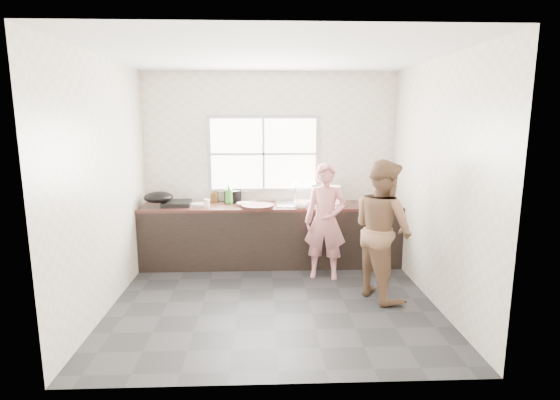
{
  "coord_description": "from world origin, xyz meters",
  "views": [
    {
      "loc": [
        -0.11,
        -4.7,
        2.06
      ],
      "look_at": [
        0.1,
        0.65,
        1.05
      ],
      "focal_mm": 28.0,
      "sensor_mm": 36.0,
      "label": 1
    }
  ],
  "objects_px": {
    "bottle_brown_short": "(230,197)",
    "dish_rack": "(328,194)",
    "bowl_held": "(301,205)",
    "wok": "(158,197)",
    "bowl_crabs": "(302,204)",
    "bottle_brown_tall": "(215,196)",
    "person_side": "(383,229)",
    "black_pot": "(233,196)",
    "burner": "(177,203)",
    "bowl_mince": "(244,204)",
    "bottle_green": "(229,194)",
    "pot_lid_left": "(186,205)",
    "cutting_board": "(257,206)",
    "pot_lid_right": "(183,203)",
    "plate_food": "(197,204)",
    "woman": "(325,225)",
    "glass_jar": "(207,203)"
  },
  "relations": [
    {
      "from": "person_side",
      "to": "black_pot",
      "type": "xyz_separation_m",
      "value": [
        -1.8,
        1.43,
        0.14
      ]
    },
    {
      "from": "bowl_mince",
      "to": "bowl_held",
      "type": "distance_m",
      "value": 0.79
    },
    {
      "from": "burner",
      "to": "cutting_board",
      "type": "bearing_deg",
      "value": -10.48
    },
    {
      "from": "person_side",
      "to": "glass_jar",
      "type": "distance_m",
      "value": 2.39
    },
    {
      "from": "person_side",
      "to": "bowl_crabs",
      "type": "relative_size",
      "value": 9.0
    },
    {
      "from": "black_pot",
      "to": "pot_lid_left",
      "type": "relative_size",
      "value": 0.97
    },
    {
      "from": "bottle_brown_short",
      "to": "glass_jar",
      "type": "height_order",
      "value": "bottle_brown_short"
    },
    {
      "from": "person_side",
      "to": "wok",
      "type": "distance_m",
      "value": 3.02
    },
    {
      "from": "person_side",
      "to": "glass_jar",
      "type": "xyz_separation_m",
      "value": [
        -2.13,
        1.08,
        0.11
      ]
    },
    {
      "from": "black_pot",
      "to": "plate_food",
      "type": "distance_m",
      "value": 0.52
    },
    {
      "from": "bowl_crabs",
      "to": "pot_lid_left",
      "type": "bearing_deg",
      "value": 176.95
    },
    {
      "from": "bottle_brown_tall",
      "to": "glass_jar",
      "type": "relative_size",
      "value": 1.64
    },
    {
      "from": "person_side",
      "to": "pot_lid_right",
      "type": "distance_m",
      "value": 2.86
    },
    {
      "from": "black_pot",
      "to": "pot_lid_left",
      "type": "bearing_deg",
      "value": -162.11
    },
    {
      "from": "bottle_brown_short",
      "to": "plate_food",
      "type": "bearing_deg",
      "value": -160.82
    },
    {
      "from": "bottle_brown_tall",
      "to": "dish_rack",
      "type": "height_order",
      "value": "dish_rack"
    },
    {
      "from": "bottle_brown_tall",
      "to": "bottle_green",
      "type": "bearing_deg",
      "value": -29.44
    },
    {
      "from": "pot_lid_right",
      "to": "bowl_crabs",
      "type": "bearing_deg",
      "value": -8.15
    },
    {
      "from": "burner",
      "to": "pot_lid_right",
      "type": "distance_m",
      "value": 0.17
    },
    {
      "from": "cutting_board",
      "to": "pot_lid_left",
      "type": "xyz_separation_m",
      "value": [
        -1.0,
        0.22,
        -0.02
      ]
    },
    {
      "from": "cutting_board",
      "to": "black_pot",
      "type": "height_order",
      "value": "black_pot"
    },
    {
      "from": "bottle_brown_tall",
      "to": "pot_lid_right",
      "type": "distance_m",
      "value": 0.45
    },
    {
      "from": "bowl_held",
      "to": "dish_rack",
      "type": "distance_m",
      "value": 0.48
    },
    {
      "from": "bottle_brown_short",
      "to": "woman",
      "type": "bearing_deg",
      "value": -31.47
    },
    {
      "from": "black_pot",
      "to": "burner",
      "type": "relative_size",
      "value": 0.62
    },
    {
      "from": "woman",
      "to": "bowl_mince",
      "type": "distance_m",
      "value": 1.18
    },
    {
      "from": "person_side",
      "to": "bottle_green",
      "type": "relative_size",
      "value": 5.49
    },
    {
      "from": "woman",
      "to": "bowl_held",
      "type": "bearing_deg",
      "value": 142.63
    },
    {
      "from": "person_side",
      "to": "pot_lid_left",
      "type": "distance_m",
      "value": 2.73
    },
    {
      "from": "black_pot",
      "to": "wok",
      "type": "bearing_deg",
      "value": -162.97
    },
    {
      "from": "bowl_mince",
      "to": "burner",
      "type": "distance_m",
      "value": 0.94
    },
    {
      "from": "bottle_green",
      "to": "pot_lid_left",
      "type": "bearing_deg",
      "value": -171.99
    },
    {
      "from": "burner",
      "to": "bowl_mince",
      "type": "bearing_deg",
      "value": -5.19
    },
    {
      "from": "bowl_mince",
      "to": "dish_rack",
      "type": "distance_m",
      "value": 1.19
    },
    {
      "from": "bottle_brown_short",
      "to": "dish_rack",
      "type": "height_order",
      "value": "dish_rack"
    },
    {
      "from": "bottle_brown_short",
      "to": "glass_jar",
      "type": "relative_size",
      "value": 1.4
    },
    {
      "from": "bowl_crabs",
      "to": "bottle_brown_tall",
      "type": "relative_size",
      "value": 0.99
    },
    {
      "from": "bottle_brown_tall",
      "to": "glass_jar",
      "type": "height_order",
      "value": "bottle_brown_tall"
    },
    {
      "from": "woman",
      "to": "black_pot",
      "type": "height_order",
      "value": "woman"
    },
    {
      "from": "pot_lid_left",
      "to": "person_side",
      "type": "bearing_deg",
      "value": -26.53
    },
    {
      "from": "dish_rack",
      "to": "pot_lid_right",
      "type": "distance_m",
      "value": 2.07
    },
    {
      "from": "cutting_board",
      "to": "wok",
      "type": "relative_size",
      "value": 1.12
    },
    {
      "from": "bottle_brown_short",
      "to": "wok",
      "type": "height_order",
      "value": "wok"
    },
    {
      "from": "plate_food",
      "to": "bottle_brown_tall",
      "type": "relative_size",
      "value": 1.21
    },
    {
      "from": "bowl_held",
      "to": "wok",
      "type": "relative_size",
      "value": 0.55
    },
    {
      "from": "burner",
      "to": "wok",
      "type": "relative_size",
      "value": 1.0
    },
    {
      "from": "cutting_board",
      "to": "bowl_held",
      "type": "bearing_deg",
      "value": -1.64
    },
    {
      "from": "bottle_brown_tall",
      "to": "burner",
      "type": "bearing_deg",
      "value": -156.88
    },
    {
      "from": "person_side",
      "to": "bottle_brown_short",
      "type": "bearing_deg",
      "value": 30.12
    },
    {
      "from": "black_pot",
      "to": "burner",
      "type": "xyz_separation_m",
      "value": [
        -0.76,
        -0.22,
        -0.06
      ]
    }
  ]
}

